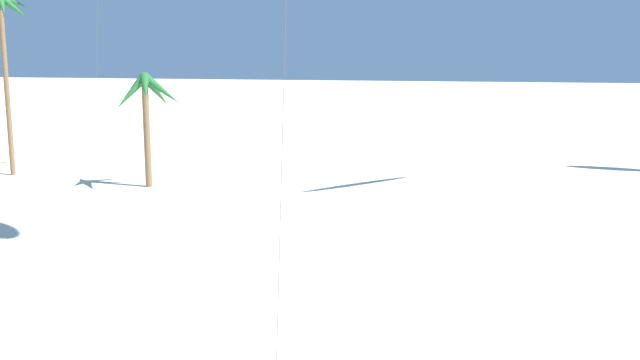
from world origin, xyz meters
TOP-DOWN VIEW (x-y plane):
  - palm_tree_0 at (-22.94, 49.85)m, footprint 3.56×3.51m
  - palm_tree_1 at (-13.30, 47.54)m, footprint 4.03×4.06m

SIDE VIEW (x-z plane):
  - palm_tree_1 at x=-13.30m, z-range 1.81..8.21m
  - palm_tree_0 at x=-22.94m, z-range 3.76..14.62m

